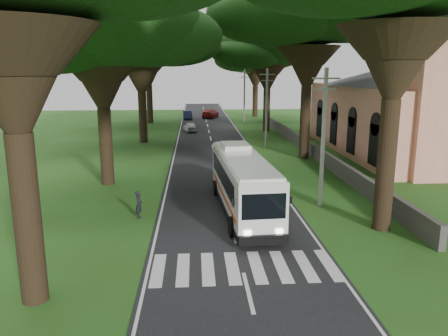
# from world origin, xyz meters

# --- Properties ---
(ground) EXTENTS (140.00, 140.00, 0.00)m
(ground) POSITION_xyz_m (0.00, 0.00, 0.00)
(ground) COLOR #2A4D16
(ground) RESTS_ON ground
(road) EXTENTS (8.00, 120.00, 0.04)m
(road) POSITION_xyz_m (0.00, 25.00, 0.01)
(road) COLOR black
(road) RESTS_ON ground
(crosswalk) EXTENTS (8.00, 3.00, 0.01)m
(crosswalk) POSITION_xyz_m (0.00, -2.00, 0.00)
(crosswalk) COLOR silver
(crosswalk) RESTS_ON ground
(property_wall) EXTENTS (0.35, 50.00, 1.20)m
(property_wall) POSITION_xyz_m (9.00, 24.00, 0.60)
(property_wall) COLOR #383533
(property_wall) RESTS_ON ground
(church) EXTENTS (14.00, 24.00, 11.60)m
(church) POSITION_xyz_m (17.86, 21.55, 4.91)
(church) COLOR #DF876D
(church) RESTS_ON ground
(pole_near) EXTENTS (1.60, 0.24, 8.00)m
(pole_near) POSITION_xyz_m (5.50, 6.00, 4.18)
(pole_near) COLOR gray
(pole_near) RESTS_ON ground
(pole_mid) EXTENTS (1.60, 0.24, 8.00)m
(pole_mid) POSITION_xyz_m (5.50, 26.00, 4.18)
(pole_mid) COLOR gray
(pole_mid) RESTS_ON ground
(pole_far) EXTENTS (1.60, 0.24, 8.00)m
(pole_far) POSITION_xyz_m (5.50, 46.00, 4.18)
(pole_far) COLOR gray
(pole_far) RESTS_ON ground
(tree_l_mida) EXTENTS (13.71, 13.71, 13.67)m
(tree_l_mida) POSITION_xyz_m (-8.00, 12.00, 10.63)
(tree_l_mida) COLOR black
(tree_l_mida) RESTS_ON ground
(tree_l_midb) EXTENTS (14.59, 14.59, 14.13)m
(tree_l_midb) POSITION_xyz_m (-7.50, 30.00, 10.93)
(tree_l_midb) COLOR black
(tree_l_midb) RESTS_ON ground
(tree_l_far) EXTENTS (15.71, 15.71, 14.99)m
(tree_l_far) POSITION_xyz_m (-8.50, 48.00, 11.57)
(tree_l_far) COLOR black
(tree_l_far) RESTS_ON ground
(tree_r_mida) EXTENTS (16.10, 16.10, 16.71)m
(tree_r_mida) POSITION_xyz_m (8.00, 20.00, 13.19)
(tree_r_mida) COLOR black
(tree_r_mida) RESTS_ON ground
(tree_r_midb) EXTENTS (13.20, 13.20, 13.81)m
(tree_r_midb) POSITION_xyz_m (7.50, 38.00, 10.86)
(tree_r_midb) COLOR black
(tree_r_midb) RESTS_ON ground
(tree_r_far) EXTENTS (12.76, 12.76, 13.20)m
(tree_r_far) POSITION_xyz_m (8.50, 56.00, 10.33)
(tree_r_far) COLOR black
(tree_r_far) RESTS_ON ground
(coach_bus) EXTENTS (3.05, 10.98, 3.20)m
(coach_bus) POSITION_xyz_m (0.80, 5.21, 1.72)
(coach_bus) COLOR white
(coach_bus) RESTS_ON ground
(distant_car_a) EXTENTS (2.13, 3.78, 1.21)m
(distant_car_a) POSITION_xyz_m (-2.45, 37.92, 0.64)
(distant_car_a) COLOR silver
(distant_car_a) RESTS_ON road
(distant_car_b) EXTENTS (1.67, 4.07, 1.31)m
(distant_car_b) POSITION_xyz_m (-3.00, 52.69, 0.69)
(distant_car_b) COLOR navy
(distant_car_b) RESTS_ON road
(distant_car_c) EXTENTS (3.31, 5.43, 1.47)m
(distant_car_c) POSITION_xyz_m (0.80, 54.69, 0.76)
(distant_car_c) COLOR maroon
(distant_car_c) RESTS_ON road
(pedestrian) EXTENTS (0.36, 0.55, 1.51)m
(pedestrian) POSITION_xyz_m (-4.92, 4.49, 0.75)
(pedestrian) COLOR black
(pedestrian) RESTS_ON ground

